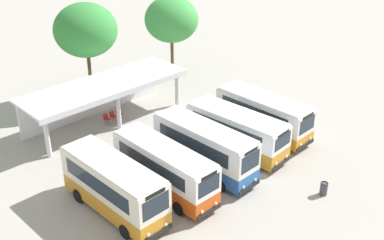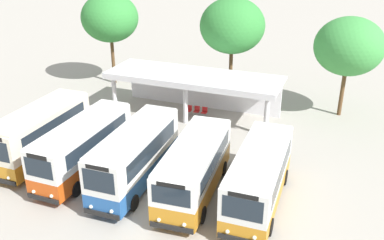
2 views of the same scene
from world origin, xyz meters
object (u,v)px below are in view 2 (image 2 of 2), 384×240
city_bus_nearest_orange (41,132)px  city_bus_fifth_blue (259,175)px  waiting_chair_end_by_column (189,110)px  city_bus_second_in_row (84,145)px  city_bus_fourth_amber (194,167)px  city_bus_middle_cream (135,155)px  waiting_chair_second_from_end (197,110)px  waiting_chair_middle_seat (204,111)px

city_bus_nearest_orange → city_bus_fifth_blue: 14.17m
city_bus_nearest_orange → waiting_chair_end_by_column: (6.21, 9.95, -1.38)m
city_bus_nearest_orange → city_bus_second_in_row: bearing=-7.6°
city_bus_fourth_amber → city_bus_second_in_row: bearing=-178.4°
city_bus_middle_cream → waiting_chair_end_by_column: size_ratio=9.36×
city_bus_fifth_blue → city_bus_middle_cream: bearing=-175.0°
city_bus_middle_cream → city_bus_second_in_row: bearing=179.3°
city_bus_nearest_orange → waiting_chair_second_from_end: bearing=55.6°
city_bus_nearest_orange → waiting_chair_middle_seat: bearing=53.2°
city_bus_second_in_row → waiting_chair_end_by_column: bearing=75.6°
city_bus_nearest_orange → city_bus_fifth_blue: (14.17, 0.10, -0.14)m
city_bus_nearest_orange → city_bus_middle_cream: city_bus_nearest_orange is taller
city_bus_second_in_row → waiting_chair_second_from_end: city_bus_second_in_row is taller
waiting_chair_middle_seat → city_bus_fifth_blue: bearing=-56.1°
city_bus_fourth_amber → waiting_chair_end_by_column: size_ratio=9.29×
city_bus_nearest_orange → waiting_chair_end_by_column: bearing=58.0°
city_bus_fifth_blue → waiting_chair_end_by_column: 12.72m
city_bus_second_in_row → city_bus_middle_cream: (3.54, -0.04, 0.08)m
city_bus_nearest_orange → waiting_chair_end_by_column: size_ratio=9.13×
city_bus_nearest_orange → waiting_chair_middle_seat: (7.51, 10.04, -1.38)m
waiting_chair_end_by_column → waiting_chair_middle_seat: 1.30m
city_bus_second_in_row → city_bus_fifth_blue: 10.64m
city_bus_nearest_orange → waiting_chair_second_from_end: city_bus_nearest_orange is taller
city_bus_nearest_orange → city_bus_fourth_amber: bearing=-1.5°
city_bus_fourth_amber → waiting_chair_end_by_column: bearing=113.3°
city_bus_fifth_blue → waiting_chair_end_by_column: city_bus_fifth_blue is taller
waiting_chair_end_by_column → city_bus_fourth_amber: bearing=-66.7°
city_bus_second_in_row → city_bus_fifth_blue: bearing=3.1°
city_bus_fifth_blue → waiting_chair_middle_seat: city_bus_fifth_blue is taller
city_bus_middle_cream → city_bus_fourth_amber: bearing=3.8°
city_bus_nearest_orange → city_bus_middle_cream: (7.08, -0.52, -0.01)m
city_bus_fourth_amber → waiting_chair_second_from_end: bearing=110.1°
city_bus_middle_cream → city_bus_fifth_blue: size_ratio=1.01×
city_bus_second_in_row → city_bus_fourth_amber: size_ratio=1.01×
city_bus_nearest_orange → waiting_chair_second_from_end: (6.86, 10.03, -1.38)m
city_bus_fourth_amber → city_bus_fifth_blue: bearing=6.2°
city_bus_nearest_orange → city_bus_fourth_amber: city_bus_nearest_orange is taller
waiting_chair_middle_seat → city_bus_nearest_orange: bearing=-126.8°
waiting_chair_second_from_end → waiting_chair_middle_seat: 0.65m
city_bus_middle_cream → city_bus_fourth_amber: (3.54, 0.24, -0.15)m
city_bus_second_in_row → waiting_chair_middle_seat: bearing=69.3°
city_bus_fifth_blue → waiting_chair_end_by_column: (-7.96, 9.85, -1.23)m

